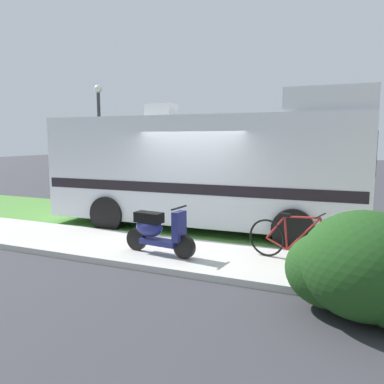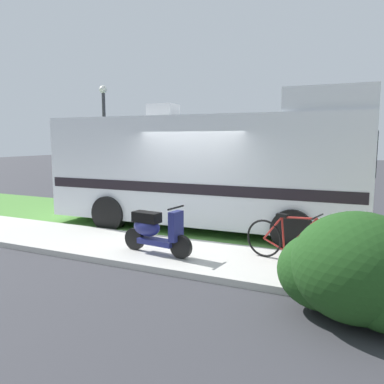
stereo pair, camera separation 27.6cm
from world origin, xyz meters
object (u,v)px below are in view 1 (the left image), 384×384
object	(u,v)px
motorhome_rv	(208,168)
scooter	(157,231)
pickup_truck_far	(203,168)
pickup_truck_near	(200,176)
bicycle	(294,240)
street_lamp_post	(99,132)

from	to	relation	value
motorhome_rv	scooter	bearing A→B (deg)	-89.53
motorhome_rv	pickup_truck_far	distance (m)	8.27
scooter	pickup_truck_near	size ratio (longest dim) A/B	0.27
pickup_truck_near	pickup_truck_far	bearing A→B (deg)	109.41
pickup_truck_far	pickup_truck_near	bearing A→B (deg)	-70.59
scooter	bicycle	xyz separation A→B (m)	(2.51, 0.57, -0.06)
scooter	motorhome_rv	bearing A→B (deg)	90.47
motorhome_rv	street_lamp_post	distance (m)	5.66
motorhome_rv	scooter	distance (m)	2.95
scooter	pickup_truck_far	bearing A→B (deg)	106.99
pickup_truck_near	street_lamp_post	world-z (taller)	street_lamp_post
pickup_truck_far	scooter	bearing A→B (deg)	-73.01
motorhome_rv	bicycle	size ratio (longest dim) A/B	4.49
bicycle	pickup_truck_far	bearing A→B (deg)	120.05
scooter	street_lamp_post	xyz separation A→B (m)	(-5.09, 5.10, 1.99)
bicycle	street_lamp_post	size ratio (longest dim) A/B	0.42
motorhome_rv	pickup_truck_far	bearing A→B (deg)	112.46
motorhome_rv	scooter	world-z (taller)	motorhome_rv
scooter	pickup_truck_near	xyz separation A→B (m)	(-2.04, 7.18, 0.35)
street_lamp_post	pickup_truck_near	bearing A→B (deg)	34.41
pickup_truck_near	street_lamp_post	distance (m)	4.04
motorhome_rv	scooter	size ratio (longest dim) A/B	5.10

